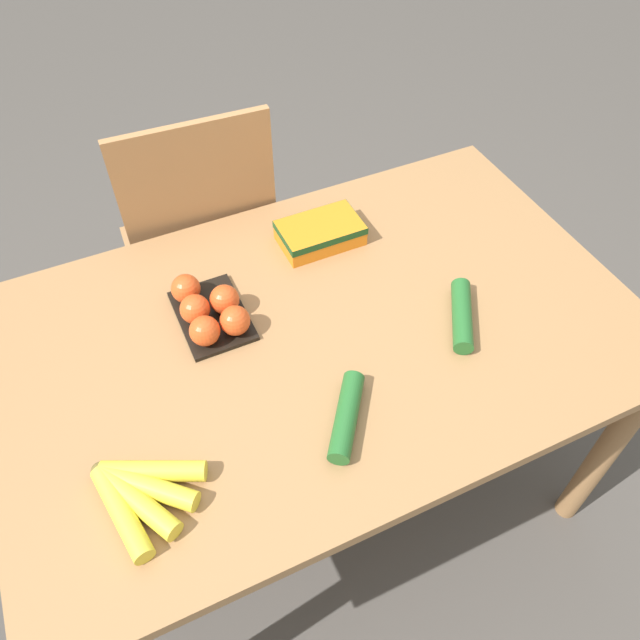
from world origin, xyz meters
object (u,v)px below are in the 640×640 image
banana_bunch (139,492)px  cucumber_far (347,416)px  chair (204,253)px  tomato_pack (209,311)px  carrot_bag (320,231)px  cucumber_near (462,315)px

banana_bunch → cucumber_far: (0.39, -0.02, 0.00)m
chair → tomato_pack: (-0.10, -0.46, 0.27)m
chair → tomato_pack: 0.54m
tomato_pack → cucumber_far: bearing=-66.6°
chair → tomato_pack: size_ratio=4.82×
banana_bunch → tomato_pack: 0.41m
carrot_bag → banana_bunch: bearing=-140.4°
chair → cucumber_far: 0.85m
chair → banana_bunch: (-0.34, -0.80, 0.25)m
chair → cucumber_near: chair is taller
cucumber_near → banana_bunch: bearing=-171.9°
banana_bunch → carrot_bag: (0.56, 0.47, 0.01)m
chair → banana_bunch: chair is taller
tomato_pack → carrot_bag: tomato_pack is taller
carrot_bag → chair: bearing=124.2°
chair → banana_bunch: bearing=69.6°
cucumber_near → cucumber_far: size_ratio=1.03×
cucumber_near → chair: bearing=119.4°
tomato_pack → chair: bearing=77.9°
banana_bunch → tomato_pack: size_ratio=0.98×
cucumber_far → carrot_bag: bearing=70.5°
banana_bunch → carrot_bag: size_ratio=1.04×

